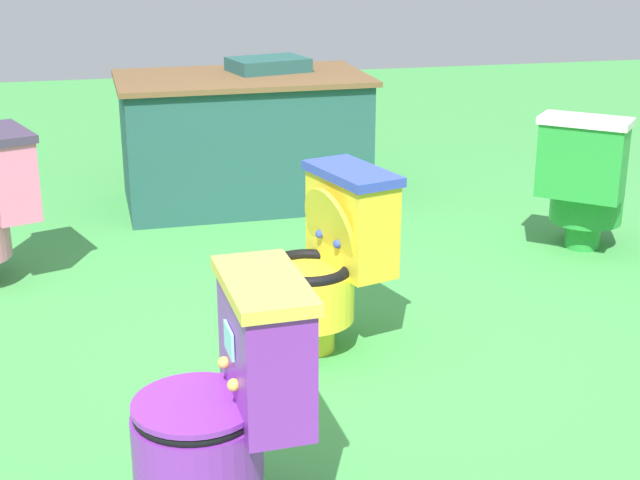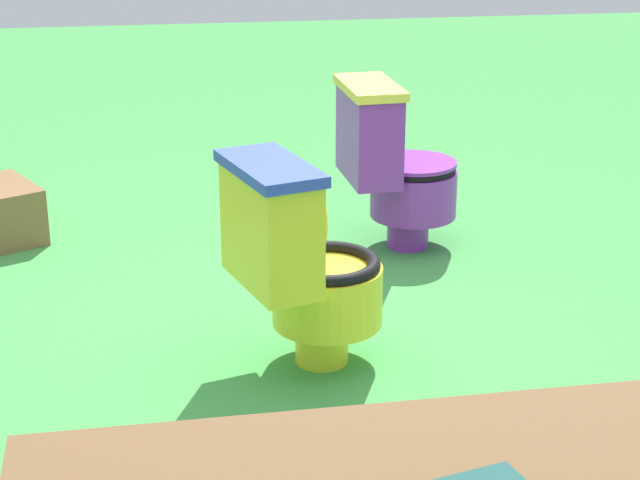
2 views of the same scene
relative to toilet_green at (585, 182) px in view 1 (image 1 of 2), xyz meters
The scene contains 5 objects.
ground 1.75m from the toilet_green, 149.38° to the right, with size 14.00×14.00×0.00m, color #429947.
toilet_green is the anchor object (origin of this frame).
toilet_purple 2.78m from the toilet_green, 138.11° to the right, with size 0.51×0.45×0.73m.
toilet_yellow 1.73m from the toilet_green, 152.19° to the right, with size 0.59×0.53×0.73m.
vendor_table 2.01m from the toilet_green, 140.76° to the left, with size 1.48×0.90×0.85m.
Camera 1 is at (-0.86, -3.31, 1.65)m, focal length 52.60 mm.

